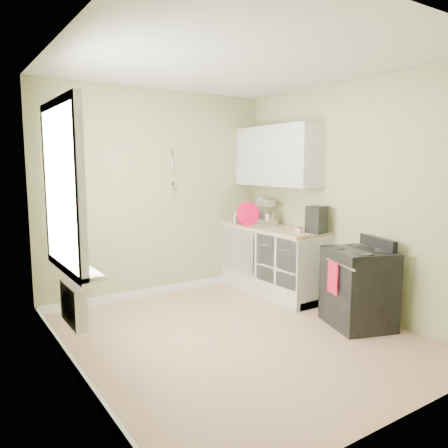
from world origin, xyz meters
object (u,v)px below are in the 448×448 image
stove (358,287)px  stand_mixer (265,213)px  kettle (236,217)px  coffee_maker (316,220)px

stove → stand_mixer: size_ratio=2.45×
stand_mixer → kettle: size_ratio=2.17×
stove → kettle: 2.08m
stand_mixer → stove: bearing=-92.5°
stove → coffee_maker: size_ratio=2.91×
stove → stand_mixer: stand_mixer is taller
kettle → coffee_maker: coffee_maker is taller
stand_mixer → coffee_maker: bearing=-87.6°
stand_mixer → coffee_maker: size_ratio=1.19×
stove → kettle: size_ratio=5.30×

